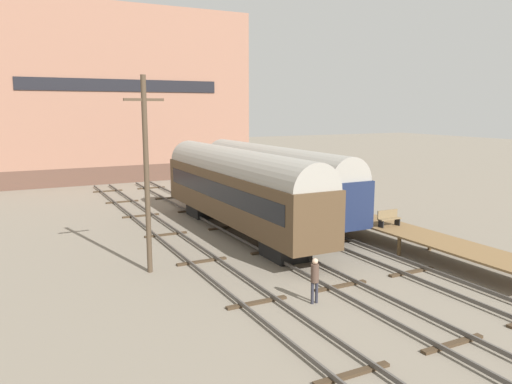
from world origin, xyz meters
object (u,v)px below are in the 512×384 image
(bench, at_px, (389,218))
(utility_pole, at_px, (147,173))
(train_car_brown, at_px, (237,185))
(person_worker, at_px, (315,276))
(train_car_navy, at_px, (272,177))

(bench, xyz_separation_m, utility_pole, (-13.21, 1.41, 3.14))
(bench, bearing_deg, train_car_brown, 136.34)
(bench, height_order, person_worker, bench)
(bench, bearing_deg, utility_pole, 173.91)
(train_car_navy, relative_size, person_worker, 9.77)
(bench, xyz_separation_m, person_worker, (-8.48, -5.31, -0.44))
(train_car_navy, distance_m, person_worker, 15.76)
(train_car_brown, height_order, train_car_navy, train_car_brown)
(train_car_brown, height_order, person_worker, train_car_brown)
(bench, height_order, utility_pole, utility_pole)
(person_worker, relative_size, utility_pole, 0.20)
(train_car_navy, distance_m, bench, 9.52)
(train_car_brown, distance_m, train_car_navy, 5.03)
(train_car_brown, bearing_deg, person_worker, -100.03)
(train_car_brown, height_order, bench, train_car_brown)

